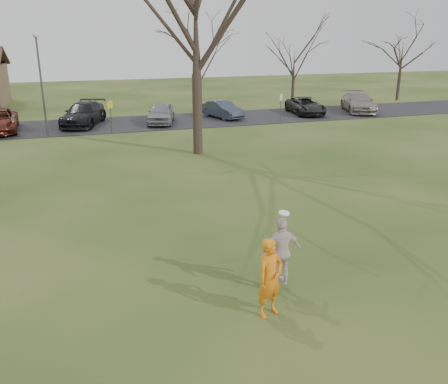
{
  "coord_description": "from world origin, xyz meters",
  "views": [
    {
      "loc": [
        -4.23,
        -9.35,
        6.22
      ],
      "look_at": [
        0.0,
        4.0,
        1.5
      ],
      "focal_mm": 37.89,
      "sensor_mm": 36.0,
      "label": 1
    }
  ],
  "objects": [
    {
      "name": "player_defender",
      "position": [
        -0.35,
        -0.57,
        0.94
      ],
      "size": [
        0.8,
        0.66,
        1.89
      ],
      "primitive_type": "imported",
      "rotation": [
        0.0,
        0.0,
        0.35
      ],
      "color": "orange",
      "rests_on": "ground"
    },
    {
      "name": "parking_strip",
      "position": [
        0.0,
        25.0,
        0.02
      ],
      "size": [
        62.0,
        6.5,
        0.04
      ],
      "primitive_type": "cube",
      "color": "black",
      "rests_on": "ground"
    },
    {
      "name": "big_tree",
      "position": [
        2.0,
        15.0,
        7.0
      ],
      "size": [
        9.0,
        9.0,
        14.0
      ],
      "primitive_type": null,
      "color": "#352821",
      "rests_on": "ground"
    },
    {
      "name": "car_3",
      "position": [
        -3.62,
        25.3,
        0.82
      ],
      "size": [
        3.79,
        5.8,
        1.56
      ],
      "primitive_type": "imported",
      "rotation": [
        0.0,
        0.0,
        -0.32
      ],
      "color": "black",
      "rests_on": "parking_strip"
    },
    {
      "name": "sign_yellow",
      "position": [
        -2.0,
        22.0,
        1.45
      ],
      "size": [
        0.35,
        0.35,
        2.08
      ],
      "color": "#47474C",
      "rests_on": "ground"
    },
    {
      "name": "car_6",
      "position": [
        13.49,
        24.95,
        0.7
      ],
      "size": [
        2.7,
        4.93,
        1.31
      ],
      "primitive_type": "imported",
      "rotation": [
        0.0,
        0.0,
        -0.11
      ],
      "color": "black",
      "rests_on": "parking_strip"
    },
    {
      "name": "car_4",
      "position": [
        1.73,
        24.42,
        0.77
      ],
      "size": [
        2.88,
        4.6,
        1.46
      ],
      "primitive_type": "imported",
      "rotation": [
        0.0,
        0.0,
        -0.29
      ],
      "color": "gray",
      "rests_on": "parking_strip"
    },
    {
      "name": "car_5",
      "position": [
        6.58,
        25.16,
        0.69
      ],
      "size": [
        2.54,
        4.15,
        1.29
      ],
      "primitive_type": "imported",
      "rotation": [
        0.0,
        0.0,
        0.32
      ],
      "color": "#313A4A",
      "rests_on": "parking_strip"
    },
    {
      "name": "small_tree_row",
      "position": [
        4.38,
        30.06,
        3.89
      ],
      "size": [
        55.0,
        5.9,
        8.5
      ],
      "color": "#352821",
      "rests_on": "ground"
    },
    {
      "name": "car_7",
      "position": [
        18.21,
        24.71,
        0.81
      ],
      "size": [
        3.8,
        5.71,
        1.54
      ],
      "primitive_type": "imported",
      "rotation": [
        0.0,
        0.0,
        -0.34
      ],
      "color": "gray",
      "rests_on": "parking_strip"
    },
    {
      "name": "ground",
      "position": [
        0.0,
        0.0,
        0.0
      ],
      "size": [
        120.0,
        120.0,
        0.0
      ],
      "primitive_type": "plane",
      "color": "#1E380F",
      "rests_on": "ground"
    },
    {
      "name": "catching_play",
      "position": [
        0.34,
        0.35,
        1.07
      ],
      "size": [
        1.07,
        0.46,
        1.99
      ],
      "color": "beige",
      "rests_on": "ground"
    },
    {
      "name": "lamp_post",
      "position": [
        -6.0,
        22.5,
        3.97
      ],
      "size": [
        0.34,
        0.34,
        6.27
      ],
      "color": "#47474C",
      "rests_on": "ground"
    },
    {
      "name": "sign_white",
      "position": [
        10.0,
        22.0,
        1.45
      ],
      "size": [
        0.35,
        0.35,
        2.08
      ],
      "color": "#47474C",
      "rests_on": "ground"
    }
  ]
}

